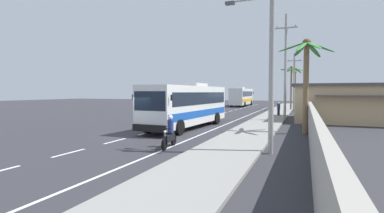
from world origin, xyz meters
TOP-DOWN VIEW (x-y plane):
  - ground_plane at (0.00, 0.00)m, footprint 160.00×160.00m
  - sidewalk_kerb at (6.80, 10.00)m, footprint 3.20×90.00m
  - lane_markings at (2.25, 14.96)m, footprint 3.94×71.83m
  - boundary_wall at (10.60, 14.00)m, footprint 0.24×60.00m
  - coach_bus_foreground at (1.54, 4.82)m, footprint 3.41×11.18m
  - coach_bus_far_lane at (-1.70, 41.15)m, footprint 3.11×12.38m
  - motorcycle_beside_bus at (3.79, -3.10)m, footprint 0.56×1.96m
  - pedestrian_near_kerb at (7.39, 18.20)m, footprint 0.36×0.36m
  - pedestrian_midwalk at (7.20, 12.13)m, footprint 0.36×0.36m
  - utility_pole_nearest at (8.72, -2.75)m, footprint 3.40×0.24m
  - utility_pole_mid at (8.41, 12.83)m, footprint 2.10×0.24m
  - utility_pole_far at (8.61, 28.41)m, footprint 2.88×0.24m
  - palm_nearest at (8.16, 31.10)m, footprint 2.89×2.41m
  - palm_second at (8.47, 39.50)m, footprint 3.94×3.63m
  - palm_third at (10.27, 4.49)m, footprint 3.65×3.38m
  - roadside_building at (14.82, 15.24)m, footprint 11.59×9.64m

SIDE VIEW (x-z plane):
  - ground_plane at x=0.00m, z-range 0.00..0.00m
  - lane_markings at x=2.25m, z-range 0.00..0.01m
  - sidewalk_kerb at x=6.80m, z-range 0.00..0.14m
  - motorcycle_beside_bus at x=3.79m, z-range -0.16..1.51m
  - pedestrian_near_kerb at x=7.39m, z-range 0.17..1.72m
  - pedestrian_midwalk at x=7.20m, z-range 0.17..1.74m
  - boundary_wall at x=10.60m, z-range 0.00..2.03m
  - roadside_building at x=14.82m, z-range 0.01..3.62m
  - coach_bus_foreground at x=1.54m, z-range 0.07..3.66m
  - coach_bus_far_lane at x=-1.70m, z-range 0.08..3.84m
  - palm_third at x=10.27m, z-range 1.15..7.57m
  - utility_pole_far at x=8.61m, z-range 0.28..8.74m
  - palm_nearest at x=8.16m, z-range 1.69..8.56m
  - utility_pole_nearest at x=8.72m, z-range 0.34..10.14m
  - utility_pole_mid at x=8.41m, z-range 0.20..10.48m
  - palm_second at x=8.47m, z-range 2.01..9.31m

